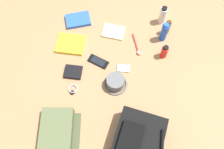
% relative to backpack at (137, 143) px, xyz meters
% --- Properties ---
extents(ground_plane, '(2.64, 2.02, 0.02)m').
position_rel_backpack_xyz_m(ground_plane, '(-0.41, -0.19, -0.08)').
color(ground_plane, '#9F724A').
rests_on(ground_plane, ground).
extents(backpack, '(0.37, 0.32, 0.16)m').
position_rel_backpack_xyz_m(backpack, '(0.00, 0.00, 0.00)').
color(backpack, black).
rests_on(backpack, ground_plane).
extents(toiletry_pouch, '(0.27, 0.25, 0.07)m').
position_rel_backpack_xyz_m(toiletry_pouch, '(-0.02, -0.46, -0.04)').
color(toiletry_pouch, '#56603D').
rests_on(toiletry_pouch, ground_plane).
extents(bucket_hat, '(0.15, 0.15, 0.08)m').
position_rel_backpack_xyz_m(bucket_hat, '(-0.36, -0.16, -0.04)').
color(bucket_hat, '#606060').
rests_on(bucket_hat, ground_plane).
extents(toothpaste_tube, '(0.05, 0.05, 0.15)m').
position_rel_backpack_xyz_m(toothpaste_tube, '(-0.88, 0.11, 0.00)').
color(toothpaste_tube, white).
rests_on(toothpaste_tube, ground_plane).
extents(cologne_bottle, '(0.03, 0.03, 0.13)m').
position_rel_backpack_xyz_m(cologne_bottle, '(-0.79, 0.14, -0.01)').
color(cologne_bottle, '#473319').
rests_on(cologne_bottle, ground_plane).
extents(deodorant_spray, '(0.04, 0.04, 0.16)m').
position_rel_backpack_xyz_m(deodorant_spray, '(-0.74, 0.12, 0.01)').
color(deodorant_spray, blue).
rests_on(deodorant_spray, ground_plane).
extents(sunscreen_spray, '(0.04, 0.04, 0.11)m').
position_rel_backpack_xyz_m(sunscreen_spray, '(-0.60, 0.13, -0.02)').
color(sunscreen_spray, red).
rests_on(sunscreen_spray, ground_plane).
extents(paperback_novel, '(0.17, 0.20, 0.03)m').
position_rel_backpack_xyz_m(paperback_novel, '(-0.81, -0.48, -0.06)').
color(paperback_novel, blue).
rests_on(paperback_novel, ground_plane).
extents(travel_guidebook, '(0.15, 0.19, 0.02)m').
position_rel_backpack_xyz_m(travel_guidebook, '(-0.61, -0.50, -0.06)').
color(travel_guidebook, yellow).
rests_on(travel_guidebook, ground_plane).
extents(cell_phone, '(0.10, 0.15, 0.01)m').
position_rel_backpack_xyz_m(cell_phone, '(-0.51, -0.29, -0.06)').
color(cell_phone, black).
rests_on(cell_phone, ground_plane).
extents(media_player, '(0.05, 0.09, 0.01)m').
position_rel_backpack_xyz_m(media_player, '(-0.48, -0.12, -0.06)').
color(media_player, '#B7B7BC').
rests_on(media_player, ground_plane).
extents(wristwatch, '(0.07, 0.06, 0.01)m').
position_rel_backpack_xyz_m(wristwatch, '(-0.29, -0.42, -0.06)').
color(wristwatch, '#99999E').
rests_on(wristwatch, ground_plane).
extents(toothbrush, '(0.16, 0.07, 0.02)m').
position_rel_backpack_xyz_m(toothbrush, '(-0.66, -0.05, -0.06)').
color(toothbrush, red).
rests_on(toothbrush, ground_plane).
extents(wallet, '(0.09, 0.11, 0.02)m').
position_rel_backpack_xyz_m(wallet, '(-0.41, -0.44, -0.06)').
color(wallet, black).
rests_on(wallet, ground_plane).
extents(notepad, '(0.13, 0.16, 0.02)m').
position_rel_backpack_xyz_m(notepad, '(-0.75, -0.22, -0.06)').
color(notepad, beige).
rests_on(notepad, ground_plane).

